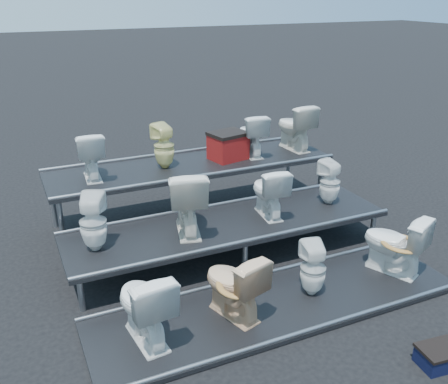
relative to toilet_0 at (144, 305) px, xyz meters
name	(u,v)px	position (x,y,z in m)	size (l,w,h in m)	color
ground	(229,254)	(1.50, 1.30, -0.45)	(80.00, 80.00, 0.00)	black
tier_front	(278,304)	(1.50, 0.00, -0.42)	(4.20, 1.20, 0.06)	black
tier_mid	(229,238)	(1.50, 1.30, -0.22)	(4.20, 1.20, 0.46)	black
tier_back	(192,190)	(1.50, 2.60, -0.02)	(4.20, 1.20, 0.86)	black
toilet_0	(144,305)	(0.00, 0.00, 0.00)	(0.44, 0.77, 0.79)	white
toilet_1	(233,284)	(0.95, 0.00, -0.02)	(0.41, 0.73, 0.74)	#D7AC84
toilet_2	(313,268)	(1.93, 0.00, -0.08)	(0.29, 0.29, 0.63)	white
toilet_3	(394,243)	(3.08, 0.00, -0.01)	(0.42, 0.74, 0.76)	white
toilet_4	(93,222)	(-0.20, 1.30, 0.35)	(0.31, 0.31, 0.68)	white
toilet_5	(187,200)	(0.93, 1.30, 0.42)	(0.46, 0.81, 0.83)	silver
toilet_6	(269,191)	(2.08, 1.30, 0.34)	(0.38, 0.66, 0.68)	white
toilet_7	(330,182)	(3.05, 1.30, 0.32)	(0.28, 0.29, 0.63)	white
toilet_8	(90,155)	(0.04, 2.60, 0.73)	(0.37, 0.64, 0.66)	white
toilet_9	(164,146)	(1.08, 2.60, 0.73)	(0.29, 0.30, 0.65)	#E9E091
toilet_10	(251,135)	(2.48, 2.60, 0.73)	(0.37, 0.64, 0.66)	white
toilet_11	(295,127)	(3.26, 2.60, 0.77)	(0.41, 0.72, 0.74)	silver
red_crate	(228,147)	(2.08, 2.57, 0.59)	(0.51, 0.41, 0.37)	maroon
step_stool	(443,357)	(2.43, -1.43, -0.37)	(0.46, 0.27, 0.16)	black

